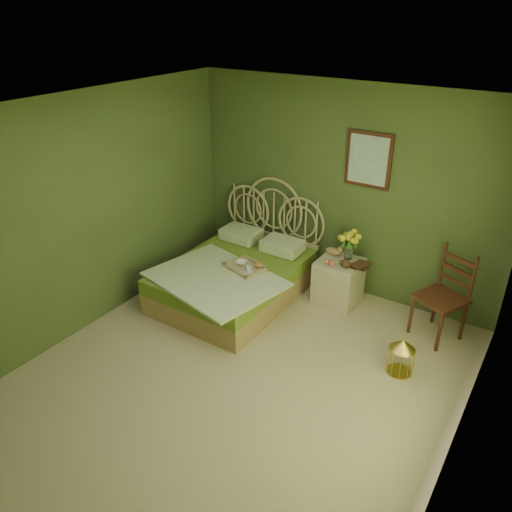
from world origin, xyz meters
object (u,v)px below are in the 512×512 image
Objects in this scene: nightstand at (340,275)px; chair at (444,289)px; bed at (236,275)px; birdcage at (401,357)px.

chair is at bearing -0.45° from nightstand.
bed is at bearing -140.87° from chair.
chair reaches higher than nightstand.
nightstand is 1.25m from chair.
birdcage is at bearing -72.97° from chair.
nightstand reaches higher than birdcage.
birdcage is (-0.13, -0.90, -0.38)m from chair.
bed is 1.29m from nightstand.
chair is (1.23, -0.01, 0.22)m from nightstand.
nightstand is 2.51× the size of birdcage.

